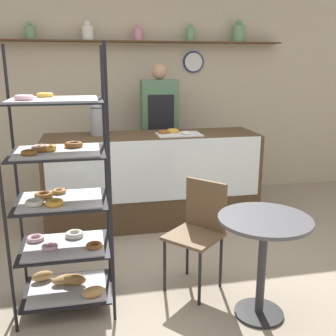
{
  "coord_description": "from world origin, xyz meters",
  "views": [
    {
      "loc": [
        -0.68,
        -2.84,
        1.75
      ],
      "look_at": [
        0.0,
        0.47,
        0.86
      ],
      "focal_mm": 42.0,
      "sensor_mm": 36.0,
      "label": 1
    }
  ],
  "objects": [
    {
      "name": "coffee_carafe",
      "position": [
        -0.58,
        1.43,
        1.18
      ],
      "size": [
        0.14,
        0.14,
        0.34
      ],
      "color": "gray",
      "rests_on": "display_counter"
    },
    {
      "name": "cafe_table",
      "position": [
        0.47,
        -0.53,
        0.56
      ],
      "size": [
        0.64,
        0.64,
        0.75
      ],
      "color": "#262628",
      "rests_on": "ground_plane"
    },
    {
      "name": "cafe_chair",
      "position": [
        0.15,
        -0.05,
        0.53
      ],
      "size": [
        0.54,
        0.54,
        0.87
      ],
      "rotation": [
        0.0,
        0.0,
        5.45
      ],
      "color": "black",
      "rests_on": "ground_plane"
    },
    {
      "name": "ground_plane",
      "position": [
        0.0,
        0.0,
        0.0
      ],
      "size": [
        14.0,
        14.0,
        0.0
      ],
      "primitive_type": "plane",
      "color": "gray"
    },
    {
      "name": "pastry_rack",
      "position": [
        -0.9,
        -0.13,
        0.79
      ],
      "size": [
        0.68,
        0.54,
        1.89
      ],
      "color": "black",
      "rests_on": "ground_plane"
    },
    {
      "name": "display_counter",
      "position": [
        0.0,
        1.34,
        0.51
      ],
      "size": [
        2.34,
        0.67,
        1.02
      ],
      "color": "#4C3823",
      "rests_on": "ground_plane"
    },
    {
      "name": "person_worker",
      "position": [
        0.19,
        1.95,
        0.97
      ],
      "size": [
        0.45,
        0.23,
        1.78
      ],
      "color": "#282833",
      "rests_on": "ground_plane"
    },
    {
      "name": "back_wall",
      "position": [
        0.0,
        2.41,
        1.37
      ],
      "size": [
        10.0,
        0.3,
        2.7
      ],
      "color": "beige",
      "rests_on": "ground_plane"
    },
    {
      "name": "donut_tray_counter",
      "position": [
        0.26,
        1.29,
        1.03
      ],
      "size": [
        0.48,
        0.33,
        0.05
      ],
      "color": "silver",
      "rests_on": "display_counter"
    }
  ]
}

